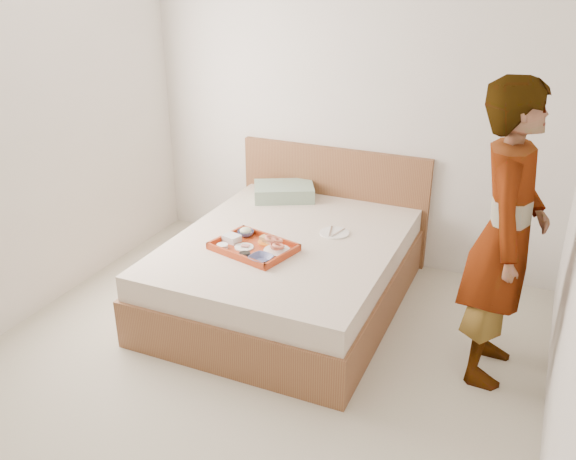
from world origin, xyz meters
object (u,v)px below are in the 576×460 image
(tray, at_px, (254,247))
(person, at_px, (506,236))
(bed, at_px, (287,271))
(dinner_plate, at_px, (334,233))

(tray, distance_m, person, 1.67)
(bed, height_order, dinner_plate, dinner_plate)
(tray, relative_size, person, 0.29)
(tray, bearing_deg, dinner_plate, 63.05)
(bed, xyz_separation_m, person, (1.49, -0.23, 0.66))
(dinner_plate, bearing_deg, tray, -131.13)
(tray, height_order, dinner_plate, tray)
(tray, distance_m, dinner_plate, 0.65)
(bed, distance_m, tray, 0.42)
(bed, xyz_separation_m, dinner_plate, (0.28, 0.22, 0.27))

